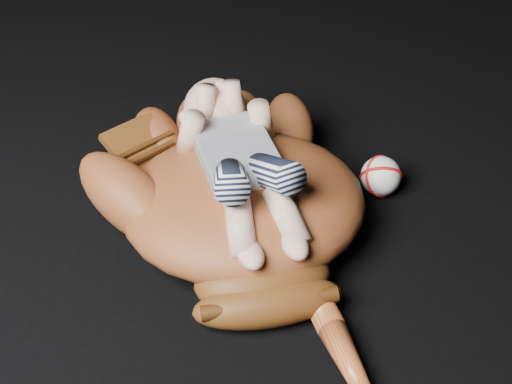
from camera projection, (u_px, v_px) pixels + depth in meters
baseball_glove at (244, 192)px, 1.12m from camera, size 0.52×0.58×0.17m
newborn_baby at (242, 160)px, 1.09m from camera, size 0.20×0.41×0.16m
baseball_bat at (339, 343)px, 0.97m from camera, size 0.06×0.45×0.04m
baseball at (381, 176)px, 1.24m from camera, size 0.07×0.07×0.07m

